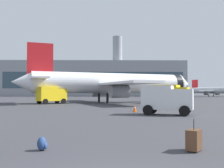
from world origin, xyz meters
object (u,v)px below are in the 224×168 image
object	(u,v)px
airplane_at_gate	(112,83)
safety_cone_mid	(63,100)
safety_cone_near	(135,108)
fuel_truck	(170,93)
rolling_suitcase	(194,140)
traveller_backpack	(42,144)
airplane_taxiing	(214,90)
cargo_van	(167,99)
safety_cone_far	(149,105)
service_truck	(51,94)

from	to	relation	value
airplane_at_gate	safety_cone_mid	world-z (taller)	airplane_at_gate
airplane_at_gate	safety_cone_near	size ratio (longest dim) A/B	48.23
fuel_truck	rolling_suitcase	bearing A→B (deg)	-102.15
rolling_suitcase	traveller_backpack	distance (m)	5.29
fuel_truck	airplane_taxiing	bearing A→B (deg)	62.72
safety_cone_mid	airplane_at_gate	bearing A→B (deg)	-19.56
airplane_at_gate	rolling_suitcase	bearing A→B (deg)	-87.13
airplane_taxiing	traveller_backpack	world-z (taller)	airplane_taxiing
cargo_van	safety_cone_far	bearing A→B (deg)	88.87
safety_cone_far	service_truck	bearing A→B (deg)	146.20
service_truck	safety_cone_near	xyz separation A→B (m)	(12.34, -18.33, -1.25)
fuel_truck	safety_cone_far	size ratio (longest dim) A/B	9.53
traveller_backpack	airplane_at_gate	bearing A→B (deg)	85.59
airplane_taxiing	cargo_van	world-z (taller)	airplane_taxiing
safety_cone_mid	traveller_backpack	xyz separation A→B (m)	(6.53, -44.88, -0.07)
service_truck	cargo_van	size ratio (longest dim) A/B	1.06
airplane_at_gate	service_truck	xyz separation A→B (m)	(-10.43, -5.10, -2.05)
safety_cone_mid	traveller_backpack	bearing A→B (deg)	-81.72
service_truck	safety_cone_far	distance (m)	18.16
safety_cone_near	rolling_suitcase	world-z (taller)	rolling_suitcase
airplane_at_gate	safety_cone_mid	distance (m)	10.85
rolling_suitcase	safety_cone_mid	bearing A→B (deg)	104.68
safety_cone_mid	traveller_backpack	size ratio (longest dim) A/B	1.29
safety_cone_near	airplane_at_gate	bearing A→B (deg)	94.67
cargo_van	traveller_backpack	distance (m)	16.27
airplane_taxiing	safety_cone_mid	size ratio (longest dim) A/B	35.85
safety_cone_mid	cargo_van	bearing A→B (deg)	-65.19
airplane_taxiing	safety_cone_mid	bearing A→B (deg)	-133.17
traveller_backpack	fuel_truck	bearing A→B (deg)	70.10
fuel_truck	safety_cone_mid	distance (m)	21.52
safety_cone_far	rolling_suitcase	size ratio (longest dim) A/B	0.61
airplane_taxiing	cargo_van	distance (m)	96.11
fuel_truck	airplane_at_gate	bearing A→B (deg)	152.51
service_truck	safety_cone_far	xyz separation A→B (m)	(15.05, -10.08, -1.28)
safety_cone_mid	safety_cone_far	size ratio (longest dim) A/B	0.92
rolling_suitcase	safety_cone_near	bearing A→B (deg)	90.54
service_truck	traveller_backpack	bearing A→B (deg)	-78.74
cargo_van	safety_cone_mid	distance (m)	33.66
airplane_taxiing	safety_cone_far	world-z (taller)	airplane_taxiing
cargo_van	safety_cone_near	size ratio (longest dim) A/B	6.71
airplane_taxiing	safety_cone_near	world-z (taller)	airplane_taxiing
airplane_at_gate	safety_cone_near	distance (m)	23.74
safety_cone_mid	safety_cone_far	world-z (taller)	safety_cone_far
airplane_at_gate	cargo_van	xyz separation A→B (m)	(4.39, -27.08, -2.21)
fuel_truck	safety_cone_near	distance (m)	19.99
airplane_at_gate	airplane_taxiing	xyz separation A→B (m)	(43.83, 60.55, -1.07)
service_truck	rolling_suitcase	world-z (taller)	service_truck
rolling_suitcase	fuel_truck	bearing A→B (deg)	77.85
safety_cone_mid	safety_cone_far	bearing A→B (deg)	-52.39
airplane_taxiing	safety_cone_far	distance (m)	85.30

